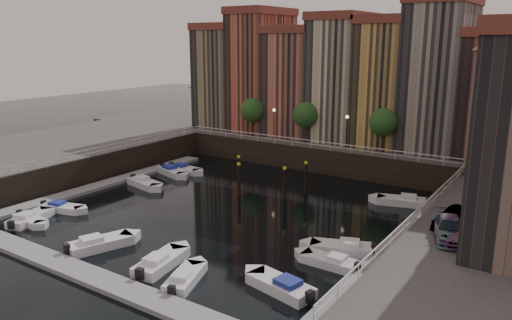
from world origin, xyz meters
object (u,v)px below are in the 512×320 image
Objects in this scene: corner_tower at (497,101)px; boat_left_1 at (61,208)px; car_a at (489,179)px; car_c at (449,230)px; boat_left_2 at (144,183)px; car_b at (458,220)px; boat_left_0 at (29,220)px; mooring_pilings at (267,179)px; gangway at (444,193)px.

boat_left_1 is (-32.84, -24.16, -9.86)m from corner_tower.
car_c is (-0.07, -14.13, -0.10)m from car_a.
boat_left_1 is at bearing -80.64° from boat_left_2.
car_a is 1.04× the size of car_b.
boat_left_0 is 0.90× the size of car_a.
car_c is (0.69, -18.59, -6.50)m from corner_tower.
corner_tower reaches higher than mooring_pilings.
boat_left_2 is at bearing -156.47° from corner_tower.
car_c is at bearing -82.68° from car_a.
corner_tower is at bearing 72.92° from car_c.
boat_left_2 is at bearing 95.76° from boat_left_0.
boat_left_1 is at bearing -151.65° from car_b.
boat_left_0 is 35.21m from car_b.
boat_left_0 is (-32.47, -27.67, -9.88)m from corner_tower.
corner_tower reaches higher than boat_left_2.
gangway is at bearing 122.59° from car_b.
corner_tower is 1.66× the size of gangway.
boat_left_0 is at bearing -137.48° from car_a.
mooring_pilings is at bearing 62.29° from boat_left_0.
boat_left_2 is (-12.61, -5.26, -1.27)m from mooring_pilings.
mooring_pilings is at bearing 174.90° from car_b.
mooring_pilings is 1.67× the size of car_a.
corner_tower is at bearing 35.82° from boat_left_2.
boat_left_0 is 0.94× the size of boat_left_1.
corner_tower is 1.79× the size of mooring_pilings.
gangway is at bearing -122.80° from corner_tower.
corner_tower is at bearing 108.36° from car_b.
car_b is (33.25, 11.07, 3.41)m from boat_left_0.
corner_tower is 41.95m from boat_left_1.
boat_left_1 is at bearing -142.03° from car_a.
boat_left_2 is (0.52, 10.08, 0.05)m from boat_left_1.
boat_left_0 is 40.68m from car_a.
car_a reaches higher than car_c.
corner_tower is 2.98× the size of car_a.
car_a is at bearing 28.49° from boat_left_2.
boat_left_0 is 13.59m from boat_left_2.
boat_left_0 is 34.55m from car_c.
mooring_pilings is 22.80m from boat_left_0.
mooring_pilings reaches higher than boat_left_2.
boat_left_1 is (-0.37, 3.51, 0.02)m from boat_left_0.
boat_left_2 is 1.06× the size of car_c.
corner_tower is 19.71m from car_c.
car_a reaches higher than boat_left_0.
corner_tower is at bearing 57.20° from gangway.
car_c is (3.59, -14.09, 1.77)m from gangway.
boat_left_1 is 0.93× the size of car_c.
corner_tower is 3.11× the size of car_b.
car_a is (33.08, 9.62, 3.41)m from boat_left_2.
corner_tower reaches higher than car_c.
boat_left_0 is at bearing -139.57° from corner_tower.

